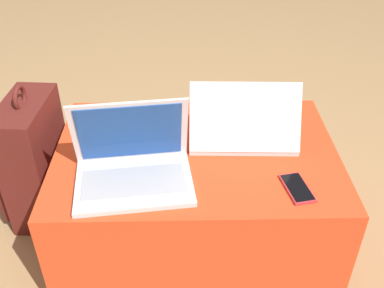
% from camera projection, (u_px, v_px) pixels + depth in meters
% --- Properties ---
extents(ground_plane, '(14.00, 14.00, 0.00)m').
position_uv_depth(ground_plane, '(196.00, 235.00, 1.72)').
color(ground_plane, tan).
extents(ottoman, '(0.93, 0.65, 0.40)m').
position_uv_depth(ottoman, '(196.00, 195.00, 1.60)').
color(ottoman, maroon).
rests_on(ottoman, ground_plane).
extents(laptop_near, '(0.37, 0.29, 0.25)m').
position_uv_depth(laptop_near, '(133.00, 165.00, 1.34)').
color(laptop_near, silver).
rests_on(laptop_near, ottoman).
extents(laptop_far, '(0.37, 0.24, 0.22)m').
position_uv_depth(laptop_far, '(243.00, 129.00, 1.51)').
color(laptop_far, silver).
rests_on(laptop_far, ottoman).
extents(cell_phone, '(0.09, 0.14, 0.01)m').
position_uv_depth(cell_phone, '(297.00, 188.00, 1.33)').
color(cell_phone, red).
rests_on(cell_phone, ottoman).
extents(backpack, '(0.22, 0.33, 0.56)m').
position_uv_depth(backpack, '(33.00, 162.00, 1.71)').
color(backpack, '#5B1E19').
rests_on(backpack, ground_plane).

